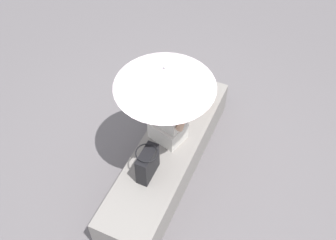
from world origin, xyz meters
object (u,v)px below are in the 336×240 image
Objects in this scene: parasol at (165,77)px; handbag_black at (148,163)px; person_seated at (168,113)px; tote_bag_canvas at (197,93)px.

handbag_black is at bearing -0.06° from parasol.
person_seated is 0.66m from tote_bag_canvas.
parasol is (0.10, 0.01, 0.58)m from person_seated.
person_seated is at bearing -8.38° from tote_bag_canvas.
handbag_black is at bearing 1.11° from person_seated.
parasol reaches higher than handbag_black.
person_seated is 2.77× the size of tote_bag_canvas.
person_seated is 2.51× the size of handbag_black.
person_seated is at bearing -178.89° from handbag_black.
person_seated is 0.59m from parasol.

